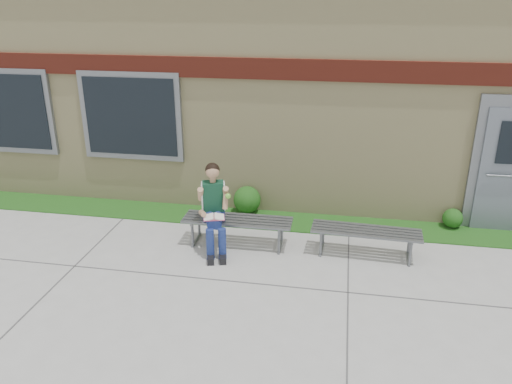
# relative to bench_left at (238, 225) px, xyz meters

# --- Properties ---
(ground) EXTENTS (80.00, 80.00, 0.00)m
(ground) POSITION_rel_bench_left_xyz_m (0.76, -1.61, -0.35)
(ground) COLOR #9E9E99
(ground) RESTS_ON ground
(grass_strip) EXTENTS (16.00, 0.80, 0.02)m
(grass_strip) POSITION_rel_bench_left_xyz_m (0.76, 0.99, -0.34)
(grass_strip) COLOR #134713
(grass_strip) RESTS_ON ground
(school_building) EXTENTS (16.20, 6.22, 4.20)m
(school_building) POSITION_rel_bench_left_xyz_m (0.76, 4.37, 1.76)
(school_building) COLOR beige
(school_building) RESTS_ON ground
(bench_left) EXTENTS (1.73, 0.49, 0.45)m
(bench_left) POSITION_rel_bench_left_xyz_m (0.00, 0.00, 0.00)
(bench_left) COLOR slate
(bench_left) RESTS_ON ground
(bench_right) EXTENTS (1.67, 0.54, 0.43)m
(bench_right) POSITION_rel_bench_left_xyz_m (2.00, 0.00, -0.02)
(bench_right) COLOR slate
(bench_right) RESTS_ON ground
(girl) EXTENTS (0.58, 0.88, 1.38)m
(girl) POSITION_rel_bench_left_xyz_m (-0.32, -0.20, 0.37)
(girl) COLOR navy
(girl) RESTS_ON ground
(shrub_mid) EXTENTS (0.50, 0.50, 0.50)m
(shrub_mid) POSITION_rel_bench_left_xyz_m (-0.09, 1.24, -0.08)
(shrub_mid) COLOR #134713
(shrub_mid) RESTS_ON grass_strip
(shrub_east) EXTENTS (0.33, 0.33, 0.33)m
(shrub_east) POSITION_rel_bench_left_xyz_m (3.50, 1.24, -0.16)
(shrub_east) COLOR #134713
(shrub_east) RESTS_ON grass_strip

